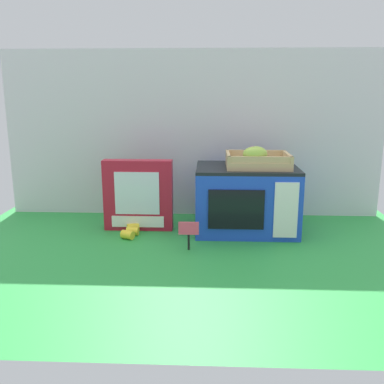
{
  "coord_description": "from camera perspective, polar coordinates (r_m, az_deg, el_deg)",
  "views": [
    {
      "loc": [
        0.08,
        -1.59,
        0.53
      ],
      "look_at": [
        0.01,
        0.01,
        0.15
      ],
      "focal_mm": 39.57,
      "sensor_mm": 36.0,
      "label": 1
    }
  ],
  "objects": [
    {
      "name": "food_groups_crate",
      "position": [
        1.61,
        8.73,
        4.25
      ],
      "size": [
        0.23,
        0.19,
        0.09
      ],
      "color": "tan",
      "rests_on": "toy_microwave"
    },
    {
      "name": "cookie_set_box",
      "position": [
        1.66,
        -7.26,
        -0.45
      ],
      "size": [
        0.27,
        0.06,
        0.28
      ],
      "color": "#B2192D",
      "rests_on": "ground"
    },
    {
      "name": "loose_toy_banana",
      "position": [
        1.63,
        -8.21,
        -5.23
      ],
      "size": [
        0.06,
        0.13,
        0.03
      ],
      "color": "yellow",
      "rests_on": "ground"
    },
    {
      "name": "display_back_panel",
      "position": [
        1.84,
        0.1,
        7.78
      ],
      "size": [
        1.61,
        0.03,
        0.71
      ],
      "primitive_type": "cube",
      "color": "silver",
      "rests_on": "ground"
    },
    {
      "name": "toy_microwave",
      "position": [
        1.66,
        7.3,
        -0.91
      ],
      "size": [
        0.38,
        0.28,
        0.25
      ],
      "color": "blue",
      "rests_on": "ground"
    },
    {
      "name": "ground_plane",
      "position": [
        1.67,
        -0.26,
        -5.15
      ],
      "size": [
        1.7,
        1.7,
        0.0
      ],
      "primitive_type": "plane",
      "color": "green",
      "rests_on": "ground"
    },
    {
      "name": "price_sign",
      "position": [
        1.45,
        -0.46,
        -5.32
      ],
      "size": [
        0.07,
        0.01,
        0.1
      ],
      "color": "black",
      "rests_on": "ground"
    }
  ]
}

